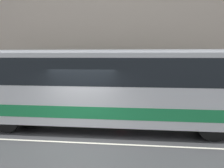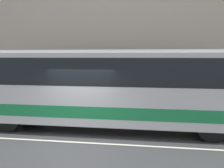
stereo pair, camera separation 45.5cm
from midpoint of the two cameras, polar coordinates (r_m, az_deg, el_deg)
ground_plane at (r=11.07m, az=-7.80°, el=-10.57°), size 60.00×60.00×0.00m
sidewalk at (r=15.95m, az=-2.47°, el=-5.38°), size 60.00×2.35×0.14m
lane_stripe at (r=11.06m, az=-7.80°, el=-10.55°), size 54.00×0.14×0.01m
transit_bus at (r=12.61m, az=-3.28°, el=-0.18°), size 11.75×2.55×3.22m
pedestrian_waiting at (r=15.50m, az=0.69°, el=-2.60°), size 0.36×0.36×1.63m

